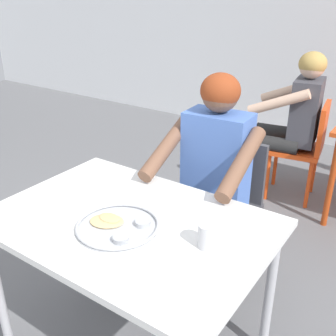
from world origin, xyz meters
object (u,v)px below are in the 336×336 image
at_px(chair_foreground, 223,198).
at_px(drinking_cup, 208,235).
at_px(table_foreground, 130,235).
at_px(thali_tray, 118,226).
at_px(patron_background, 293,113).
at_px(chair_red_left, 305,144).
at_px(diner_foreground, 209,172).

bearing_deg(chair_foreground, drinking_cup, -67.49).
relative_size(table_foreground, thali_tray, 3.45).
relative_size(chair_foreground, patron_background, 0.69).
relative_size(thali_tray, drinking_cup, 3.48).
bearing_deg(patron_background, chair_foreground, -89.60).
bearing_deg(drinking_cup, patron_background, 99.72).
bearing_deg(thali_tray, chair_red_left, 85.87).
height_order(chair_red_left, patron_background, patron_background).
bearing_deg(table_foreground, drinking_cup, 3.44).
xyz_separation_m(thali_tray, chair_foreground, (0.03, 0.89, -0.27)).
height_order(thali_tray, diner_foreground, diner_foreground).
bearing_deg(drinking_cup, table_foreground, -176.56).
relative_size(diner_foreground, patron_background, 1.04).
bearing_deg(thali_tray, patron_background, 89.37).
height_order(chair_foreground, patron_background, patron_background).
xyz_separation_m(thali_tray, drinking_cup, (0.36, 0.10, 0.04)).
distance_m(table_foreground, patron_background, 1.99).
bearing_deg(patron_background, drinking_cup, -80.28).
bearing_deg(table_foreground, chair_foreground, 87.59).
relative_size(chair_foreground, diner_foreground, 0.66).
xyz_separation_m(diner_foreground, chair_red_left, (0.11, 1.39, -0.26)).
bearing_deg(diner_foreground, thali_tray, -93.50).
bearing_deg(table_foreground, thali_tray, -87.26).
height_order(diner_foreground, patron_background, diner_foreground).
xyz_separation_m(drinking_cup, chair_foreground, (-0.33, 0.79, -0.31)).
xyz_separation_m(chair_foreground, patron_background, (-0.01, 1.17, 0.23)).
height_order(drinking_cup, diner_foreground, diner_foreground).
bearing_deg(thali_tray, diner_foreground, 86.50).
bearing_deg(patron_background, table_foreground, -90.75).
height_order(diner_foreground, chair_red_left, diner_foreground).
relative_size(drinking_cup, diner_foreground, 0.08).
xyz_separation_m(drinking_cup, chair_red_left, (-0.21, 1.97, -0.32)).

